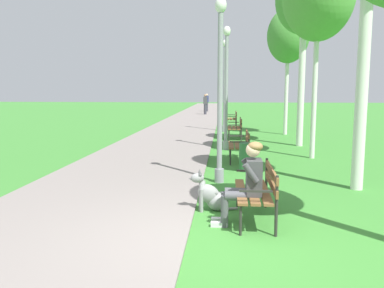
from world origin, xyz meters
name	(u,v)px	position (x,y,z in m)	size (l,w,h in m)	color
ground_plane	(215,243)	(0.00, 0.00, 0.00)	(120.00, 120.00, 0.00)	#3D8433
paved_path	(194,117)	(-2.17, 24.00, 0.02)	(3.61, 60.00, 0.04)	gray
park_bench_near	(259,188)	(0.64, 1.01, 0.51)	(0.55, 1.50, 0.85)	brown
park_bench_mid	(241,143)	(0.56, 6.22, 0.51)	(0.55, 1.50, 0.85)	brown
park_bench_far	(236,126)	(0.56, 11.38, 0.51)	(0.55, 1.50, 0.85)	brown
park_bench_furthest	(233,118)	(0.50, 16.59, 0.51)	(0.55, 1.50, 0.85)	brown
person_seated_on_near_bench	(246,180)	(0.44, 0.75, 0.68)	(0.74, 0.49, 1.25)	#4C4C51
dog_grey	(212,195)	(-0.09, 1.43, 0.26)	(0.83, 0.35, 0.71)	gray
lamp_post_near	(220,89)	(0.00, 3.51, 2.00)	(0.24, 0.24, 3.87)	gray
lamp_post_mid	(226,87)	(0.13, 8.35, 2.09)	(0.24, 0.24, 4.03)	gray
lamp_post_far	(225,85)	(0.05, 14.21, 2.23)	(0.24, 0.24, 4.31)	gray
birch_tree_fourth	(304,1)	(2.76, 9.48, 4.99)	(1.96, 2.08, 6.23)	silver
birch_tree_fifth	(288,36)	(2.80, 13.22, 4.30)	(1.82, 1.95, 5.51)	silver
litter_bin	(246,157)	(0.64, 4.78, 0.35)	(0.36, 0.36, 0.70)	#2D6638
pedestrian_distant	(205,104)	(-1.52, 27.25, 0.84)	(0.32, 0.22, 1.65)	#383842
pedestrian_further_distant	(207,103)	(-1.60, 31.76, 0.84)	(0.32, 0.22, 1.65)	#383842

